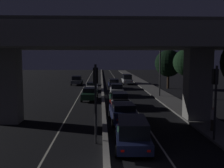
{
  "coord_description": "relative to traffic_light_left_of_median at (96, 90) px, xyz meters",
  "views": [
    {
      "loc": [
        -0.26,
        -10.48,
        5.2
      ],
      "look_at": [
        1.22,
        24.05,
        1.69
      ],
      "focal_mm": 42.0,
      "sensor_mm": 36.0,
      "label": 1
    }
  ],
  "objects": [
    {
      "name": "lane_line_right_inner",
      "position": [
        3.81,
        29.94,
        -3.27
      ],
      "size": [
        0.12,
        126.0,
        0.0
      ],
      "primitive_type": "cube",
      "color": "beige",
      "rests_on": "ground_plane"
    },
    {
      "name": "car_white_fourth",
      "position": [
        2.45,
        19.78,
        -2.42
      ],
      "size": [
        1.83,
        3.93,
        1.65
      ],
      "rotation": [
        0.0,
        0.0,
        1.57
      ],
      "color": "silver",
      "rests_on": "ground_plane"
    },
    {
      "name": "pedestrian_on_sidewalk",
      "position": [
        8.05,
        1.86,
        -2.29
      ],
      "size": [
        0.36,
        0.36,
        1.66
      ],
      "color": "#2D261E",
      "rests_on": "sidewalk_right"
    },
    {
      "name": "elevated_overpass",
      "position": [
        0.57,
        5.47,
        3.12
      ],
      "size": [
        23.13,
        9.22,
        8.43
      ],
      "color": "gray",
      "rests_on": "ground_plane"
    },
    {
      "name": "traffic_light_left_of_median",
      "position": [
        0.0,
        0.0,
        0.0
      ],
      "size": [
        0.3,
        0.49,
        4.8
      ],
      "color": "black",
      "rests_on": "ground_plane"
    },
    {
      "name": "roadside_tree_kerbside_mid",
      "position": [
        11.21,
        17.2,
        1.28
      ],
      "size": [
        3.46,
        3.46,
        6.31
      ],
      "color": "#2D2116",
      "rests_on": "ground_plane"
    },
    {
      "name": "lane_line_left_inner",
      "position": [
        -2.67,
        29.94,
        -3.27
      ],
      "size": [
        0.12,
        126.0,
        0.0
      ],
      "primitive_type": "cube",
      "color": "beige",
      "rests_on": "ground_plane"
    },
    {
      "name": "car_dark_green_lead_oncoming",
      "position": [
        -1.05,
        16.19,
        -2.51
      ],
      "size": [
        2.01,
        4.48,
        1.52
      ],
      "rotation": [
        0.0,
        0.0,
        -1.6
      ],
      "color": "black",
      "rests_on": "ground_plane"
    },
    {
      "name": "motorcycle_red_filtering_far",
      "position": [
        1.43,
        12.53,
        -2.65
      ],
      "size": [
        0.33,
        1.96,
        1.48
      ],
      "rotation": [
        0.0,
        0.0,
        1.61
      ],
      "color": "black",
      "rests_on": "ground_plane"
    },
    {
      "name": "motorcycle_blue_filtering_mid",
      "position": [
        1.36,
        7.13,
        -2.63
      ],
      "size": [
        0.33,
        1.88,
        1.52
      ],
      "rotation": [
        0.0,
        0.0,
        1.53
      ],
      "color": "black",
      "rests_on": "ground_plane"
    },
    {
      "name": "car_dark_blue_second",
      "position": [
        2.07,
        5.1,
        -2.46
      ],
      "size": [
        2.19,
        4.68,
        1.56
      ],
      "rotation": [
        0.0,
        0.0,
        1.62
      ],
      "color": "#141938",
      "rests_on": "ground_plane"
    },
    {
      "name": "traffic_light_right_of_median",
      "position": [
        7.28,
        0.0,
        -0.06
      ],
      "size": [
        0.3,
        0.49,
        4.72
      ],
      "color": "black",
      "rests_on": "ground_plane"
    },
    {
      "name": "car_grey_third_oncoming",
      "position": [
        -4.23,
        34.32,
        -2.39
      ],
      "size": [
        2.09,
        4.29,
        1.7
      ],
      "rotation": [
        0.0,
        0.0,
        -1.58
      ],
      "color": "#515459",
      "rests_on": "ground_plane"
    },
    {
      "name": "sidewalk_right",
      "position": [
        8.55,
        22.94,
        -3.2
      ],
      "size": [
        2.75,
        126.0,
        0.16
      ],
      "primitive_type": "cube",
      "color": "#5B5956",
      "rests_on": "ground_plane"
    },
    {
      "name": "car_white_sixth",
      "position": [
        5.47,
        35.44,
        -2.28
      ],
      "size": [
        1.98,
        4.3,
        1.91
      ],
      "rotation": [
        0.0,
        0.0,
        1.59
      ],
      "color": "silver",
      "rests_on": "ground_plane"
    },
    {
      "name": "car_white_second_oncoming",
      "position": [
        -1.09,
        24.91,
        -2.56
      ],
      "size": [
        2.02,
        4.17,
        1.34
      ],
      "rotation": [
        0.0,
        0.0,
        -1.53
      ],
      "color": "silver",
      "rests_on": "ground_plane"
    },
    {
      "name": "car_dark_blue_fifth",
      "position": [
        2.45,
        28.0,
        -2.43
      ],
      "size": [
        1.93,
        4.3,
        1.62
      ],
      "rotation": [
        0.0,
        0.0,
        1.59
      ],
      "color": "#141938",
      "rests_on": "ground_plane"
    },
    {
      "name": "median_divider",
      "position": [
        0.57,
        29.94,
        -3.16
      ],
      "size": [
        0.34,
        126.0,
        0.24
      ],
      "primitive_type": "cube",
      "color": "gray",
      "rests_on": "ground_plane"
    },
    {
      "name": "street_lamp",
      "position": [
        7.77,
        18.36,
        1.53
      ],
      "size": [
        2.15,
        0.32,
        8.16
      ],
      "color": "#2D2D30",
      "rests_on": "ground_plane"
    },
    {
      "name": "roadside_tree_kerbside_far",
      "position": [
        11.59,
        27.7,
        0.95
      ],
      "size": [
        4.5,
        4.5,
        6.49
      ],
      "color": "#38281C",
      "rests_on": "ground_plane"
    },
    {
      "name": "car_dark_blue_lead",
      "position": [
        2.11,
        -0.97,
        -2.38
      ],
      "size": [
        2.17,
        4.38,
        1.68
      ],
      "rotation": [
        0.0,
        0.0,
        1.52
      ],
      "color": "#141938",
      "rests_on": "ground_plane"
    },
    {
      "name": "car_black_third",
      "position": [
        2.29,
        11.69,
        -2.47
      ],
      "size": [
        1.94,
        4.16,
        1.54
      ],
      "rotation": [
        0.0,
        0.0,
        1.56
      ],
      "color": "black",
      "rests_on": "ground_plane"
    },
    {
      "name": "motorcycle_white_filtering_near",
      "position": [
        1.42,
        -0.64,
        -2.66
      ],
      "size": [
        0.34,
        1.84,
        1.45
      ],
      "rotation": [
        0.0,
        0.0,
        1.64
      ],
      "color": "black",
      "rests_on": "ground_plane"
    }
  ]
}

